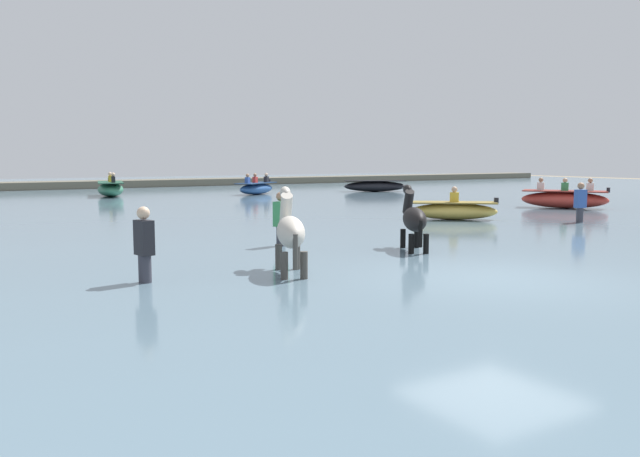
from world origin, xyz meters
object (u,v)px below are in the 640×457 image
Objects in this scene: boat_distant_west at (256,188)px; horse_trailing_black at (414,221)px; horse_lead_pinto at (290,234)px; person_spectator_far at (145,256)px; boat_near_starboard at (375,186)px; person_onlooker_right at (281,227)px; boat_mid_channel at (111,189)px; person_wading_close at (580,208)px; boat_distant_east at (454,210)px; boat_near_port at (565,199)px.

horse_trailing_black is at bearing -107.13° from boat_distant_west.
person_spectator_far is (-2.31, 0.48, -0.24)m from horse_lead_pinto.
boat_near_starboard is 1.20× the size of boat_distant_west.
boat_near_starboard is (16.49, 19.91, -0.35)m from horse_lead_pinto.
horse_lead_pinto is 3.37m from person_onlooker_right.
horse_trailing_black is 2.88m from person_onlooker_right.
boat_mid_channel is at bearing 77.35° from person_spectator_far.
horse_trailing_black reaches higher than person_wading_close.
boat_distant_west is at bearing 87.09° from boat_distant_east.
boat_near_starboard is 27.03m from person_spectator_far.
person_wading_close reaches higher than boat_near_port.
boat_near_port is (6.74, 1.16, 0.06)m from boat_distant_east.
boat_distant_east is (6.06, -17.75, -0.08)m from boat_mid_channel.
boat_distant_west is (9.66, 20.98, -0.34)m from horse_lead_pinto.
boat_near_starboard is 2.19× the size of person_onlooker_right.
boat_near_starboard is at bearing 62.10° from boat_distant_east.
horse_trailing_black is 0.67× the size of boat_distant_east.
person_onlooker_right is at bearing -165.56° from boat_near_port.
boat_distant_west is at bearing 65.43° from person_onlooker_right.
boat_near_port is at bearing 14.44° from person_onlooker_right.
person_spectator_far is at bearing -145.78° from person_onlooker_right.
boat_distant_east is 0.74× the size of boat_near_starboard.
person_wading_close is at bearing 14.26° from horse_lead_pinto.
horse_lead_pinto is 1.15× the size of person_wading_close.
boat_near_port is (-0.88, -13.23, 0.04)m from boat_near_starboard.
horse_lead_pinto is at bearing -163.77° from horse_trailing_black.
boat_mid_channel is at bearing 83.11° from horse_lead_pinto.
boat_mid_channel is 2.28× the size of person_wading_close.
horse_lead_pinto is 1.05× the size of horse_trailing_black.
boat_near_starboard is 2.19× the size of person_spectator_far.
person_onlooker_right is (-8.20, -17.95, 0.10)m from boat_distant_west.
boat_near_port is 5.62m from person_wading_close.
horse_lead_pinto reaches higher than boat_mid_channel.
person_wading_close is at bearing 13.38° from horse_trailing_black.
person_wading_close is (8.63, -20.36, 0.06)m from boat_mid_channel.
boat_distant_west is at bearing -18.47° from boat_mid_channel.
person_onlooker_right reaches higher than boat_distant_east.
person_onlooker_right is at bearing 179.27° from person_wading_close.
horse_lead_pinto reaches higher than boat_distant_east.
person_spectator_far is (-5.12, -22.79, 0.06)m from boat_mid_channel.
person_onlooker_right is at bearing 34.22° from person_spectator_far.
horse_trailing_black is 20.89m from boat_distant_west.
boat_near_port is 1.97× the size of person_onlooker_right.
horse_trailing_black is at bearing -166.62° from person_wading_close.
boat_mid_channel reaches higher than boat_distant_east.
boat_distant_west is at bearing 171.08° from boat_near_starboard.
boat_distant_west is 23.74m from person_spectator_far.
person_onlooker_right is (1.45, 3.04, -0.24)m from horse_lead_pinto.
person_onlooker_right is at bearing -114.57° from boat_distant_west.
boat_distant_west is (-6.83, 1.07, 0.01)m from boat_near_starboard.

